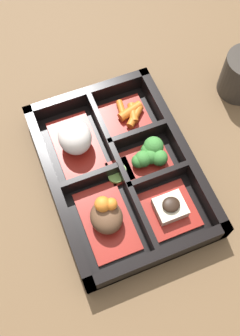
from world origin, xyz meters
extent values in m
plane|color=brown|center=(0.00, 0.00, 0.00)|extent=(3.00, 3.00, 0.00)
cube|color=black|center=(0.00, 0.00, 0.01)|extent=(0.30, 0.21, 0.01)
cube|color=black|center=(0.00, -0.10, 0.02)|extent=(0.30, 0.01, 0.04)
cube|color=black|center=(0.00, 0.10, 0.02)|extent=(0.30, 0.01, 0.04)
cube|color=black|center=(-0.14, 0.00, 0.02)|extent=(0.01, 0.21, 0.04)
cube|color=black|center=(0.14, 0.00, 0.02)|extent=(0.01, 0.21, 0.04)
cube|color=black|center=(0.00, 0.00, 0.02)|extent=(0.27, 0.01, 0.04)
cube|color=black|center=(-0.03, -0.04, 0.02)|extent=(0.01, 0.09, 0.04)
cube|color=black|center=(0.04, -0.04, 0.02)|extent=(0.01, 0.09, 0.04)
cube|color=black|center=(0.00, 0.05, 0.02)|extent=(0.01, 0.09, 0.04)
cube|color=maroon|center=(-0.07, 0.05, 0.01)|extent=(0.11, 0.07, 0.01)
ellipsoid|color=brown|center=(-0.07, 0.05, 0.03)|extent=(0.05, 0.04, 0.03)
sphere|color=orange|center=(-0.05, 0.05, 0.05)|extent=(0.02, 0.02, 0.02)
sphere|color=orange|center=(-0.06, 0.04, 0.05)|extent=(0.02, 0.02, 0.02)
cube|color=maroon|center=(0.07, 0.05, 0.01)|extent=(0.11, 0.07, 0.01)
ellipsoid|color=silver|center=(0.07, 0.05, 0.04)|extent=(0.06, 0.05, 0.05)
cube|color=maroon|center=(-0.08, -0.04, 0.01)|extent=(0.08, 0.07, 0.01)
cube|color=beige|center=(-0.08, -0.04, 0.02)|extent=(0.04, 0.04, 0.02)
ellipsoid|color=black|center=(-0.08, -0.04, 0.04)|extent=(0.02, 0.03, 0.01)
cube|color=maroon|center=(0.00, -0.04, 0.01)|extent=(0.06, 0.07, 0.01)
sphere|color=#387A33|center=(-0.01, -0.06, 0.03)|extent=(0.03, 0.03, 0.03)
sphere|color=#387A33|center=(0.00, -0.04, 0.03)|extent=(0.03, 0.03, 0.03)
sphere|color=#387A33|center=(0.00, -0.03, 0.03)|extent=(0.02, 0.02, 0.02)
sphere|color=#387A33|center=(0.00, -0.05, 0.03)|extent=(0.02, 0.02, 0.02)
sphere|color=#387A33|center=(0.01, -0.06, 0.03)|extent=(0.03, 0.03, 0.03)
sphere|color=#387A33|center=(0.01, -0.05, 0.03)|extent=(0.02, 0.02, 0.02)
cube|color=maroon|center=(0.09, -0.04, 0.01)|extent=(0.07, 0.07, 0.01)
cylinder|color=#D1661E|center=(0.08, -0.06, 0.02)|extent=(0.04, 0.02, 0.01)
cylinder|color=#D1661E|center=(0.08, -0.06, 0.02)|extent=(0.04, 0.04, 0.01)
cylinder|color=#D1661E|center=(0.10, -0.04, 0.02)|extent=(0.03, 0.02, 0.01)
cylinder|color=#D1661E|center=(0.09, -0.05, 0.02)|extent=(0.03, 0.04, 0.01)
cube|color=maroon|center=(0.00, 0.00, 0.01)|extent=(0.04, 0.03, 0.01)
cylinder|color=#75A84C|center=(0.00, 0.00, 0.02)|extent=(0.02, 0.02, 0.01)
cylinder|color=#75A84C|center=(-0.01, 0.01, 0.02)|extent=(0.02, 0.02, 0.01)
camera|label=1|loc=(-0.23, 0.09, 0.55)|focal=42.00mm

